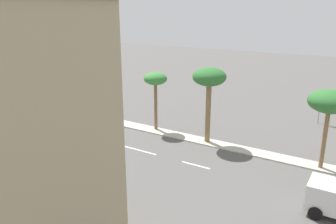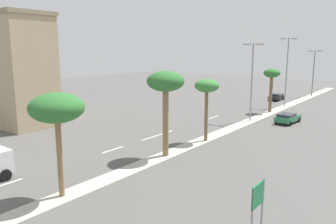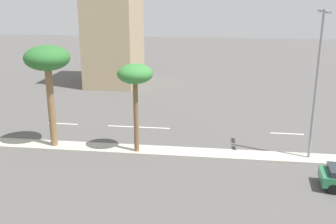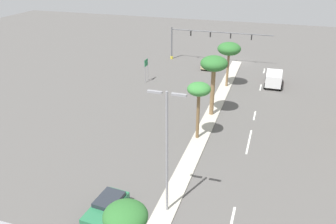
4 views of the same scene
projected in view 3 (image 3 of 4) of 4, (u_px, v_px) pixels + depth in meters
The scene contains 9 objects.
ground_plane at pixel (201, 154), 30.23m from camera, with size 160.00×160.00×0.00m, color #565451.
lane_stripe_leading at pixel (63, 124), 37.03m from camera, with size 0.20×2.80×0.01m, color silver.
lane_stripe_trailing at pixel (123, 126), 36.31m from camera, with size 0.20×2.80×0.01m, color silver.
lane_stripe_right at pixel (154, 128), 35.94m from camera, with size 0.20×2.80×0.01m, color silver.
lane_stripe_mid at pixel (287, 134), 34.45m from camera, with size 0.20×2.80×0.01m, color silver.
commercial_building at pixel (114, 28), 51.34m from camera, with size 9.07×6.43×14.30m.
palm_tree_near at pixel (47, 62), 29.72m from camera, with size 3.39×3.39×7.81m.
palm_tree_left at pixel (135, 77), 28.82m from camera, with size 2.59×2.59×6.64m.
street_lamp_outboard at pixel (317, 75), 27.52m from camera, with size 2.90×0.24×10.49m.
Camera 3 is at (28.13, 37.99, 11.70)m, focal length 42.97 mm.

